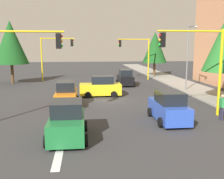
{
  "coord_description": "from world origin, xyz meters",
  "views": [
    {
      "loc": [
        22.98,
        -1.84,
        4.77
      ],
      "look_at": [
        1.47,
        0.52,
        1.2
      ],
      "focal_mm": 41.98,
      "sensor_mm": 36.0,
      "label": 1
    }
  ],
  "objects_px": {
    "traffic_signal_near_right": "(21,57)",
    "tree_roadside_far": "(155,47)",
    "pedestrian_crossing": "(222,106)",
    "car_green": "(67,122)",
    "car_blue": "(169,108)",
    "traffic_signal_near_left": "(196,55)",
    "car_orange": "(66,95)",
    "street_lamp_curbside": "(189,50)",
    "tree_opposite_side": "(10,42)",
    "traffic_signal_far_left": "(137,51)",
    "car_yellow": "(101,87)",
    "traffic_signal_far_right": "(54,50)",
    "car_black": "(125,78)"
  },
  "relations": [
    {
      "from": "traffic_signal_near_left",
      "to": "pedestrian_crossing",
      "type": "bearing_deg",
      "value": 48.5
    },
    {
      "from": "tree_roadside_far",
      "to": "pedestrian_crossing",
      "type": "bearing_deg",
      "value": -5.4
    },
    {
      "from": "traffic_signal_far_left",
      "to": "street_lamp_curbside",
      "type": "relative_size",
      "value": 0.84
    },
    {
      "from": "tree_opposite_side",
      "to": "car_blue",
      "type": "distance_m",
      "value": 24.44
    },
    {
      "from": "traffic_signal_near_right",
      "to": "tree_roadside_far",
      "type": "distance_m",
      "value": 28.42
    },
    {
      "from": "car_yellow",
      "to": "tree_roadside_far",
      "type": "bearing_deg",
      "value": 148.8
    },
    {
      "from": "traffic_signal_near_right",
      "to": "car_green",
      "type": "height_order",
      "value": "traffic_signal_near_right"
    },
    {
      "from": "traffic_signal_far_left",
      "to": "traffic_signal_near_left",
      "type": "bearing_deg",
      "value": 0.01
    },
    {
      "from": "traffic_signal_far_left",
      "to": "car_orange",
      "type": "bearing_deg",
      "value": -29.46
    },
    {
      "from": "traffic_signal_far_right",
      "to": "street_lamp_curbside",
      "type": "relative_size",
      "value": 0.86
    },
    {
      "from": "traffic_signal_far_left",
      "to": "street_lamp_curbside",
      "type": "height_order",
      "value": "street_lamp_curbside"
    },
    {
      "from": "traffic_signal_far_right",
      "to": "traffic_signal_near_right",
      "type": "bearing_deg",
      "value": 0.07
    },
    {
      "from": "tree_opposite_side",
      "to": "traffic_signal_far_left",
      "type": "bearing_deg",
      "value": 96.82
    },
    {
      "from": "traffic_signal_far_left",
      "to": "car_orange",
      "type": "distance_m",
      "value": 18.54
    },
    {
      "from": "car_blue",
      "to": "car_black",
      "type": "bearing_deg",
      "value": -178.98
    },
    {
      "from": "car_blue",
      "to": "traffic_signal_far_left",
      "type": "bearing_deg",
      "value": 174.15
    },
    {
      "from": "tree_roadside_far",
      "to": "pedestrian_crossing",
      "type": "relative_size",
      "value": 4.14
    },
    {
      "from": "traffic_signal_near_right",
      "to": "car_yellow",
      "type": "height_order",
      "value": "traffic_signal_near_right"
    },
    {
      "from": "car_orange",
      "to": "street_lamp_curbside",
      "type": "bearing_deg",
      "value": 113.85
    },
    {
      "from": "car_black",
      "to": "pedestrian_crossing",
      "type": "xyz_separation_m",
      "value": [
        15.93,
        3.83,
        0.01
      ]
    },
    {
      "from": "traffic_signal_far_right",
      "to": "car_yellow",
      "type": "height_order",
      "value": "traffic_signal_far_right"
    },
    {
      "from": "traffic_signal_near_right",
      "to": "traffic_signal_near_left",
      "type": "bearing_deg",
      "value": 90.0
    },
    {
      "from": "traffic_signal_far_left",
      "to": "tree_roadside_far",
      "type": "relative_size",
      "value": 0.84
    },
    {
      "from": "traffic_signal_near_left",
      "to": "car_yellow",
      "type": "xyz_separation_m",
      "value": [
        -8.0,
        -5.92,
        -3.28
      ]
    },
    {
      "from": "traffic_signal_near_right",
      "to": "traffic_signal_far_left",
      "type": "xyz_separation_m",
      "value": [
        -20.0,
        11.45,
        0.05
      ]
    },
    {
      "from": "car_blue",
      "to": "car_green",
      "type": "bearing_deg",
      "value": -68.3
    },
    {
      "from": "traffic_signal_near_left",
      "to": "traffic_signal_far_left",
      "type": "xyz_separation_m",
      "value": [
        -20.0,
        -0.0,
        -0.01
      ]
    },
    {
      "from": "traffic_signal_near_left",
      "to": "pedestrian_crossing",
      "type": "xyz_separation_m",
      "value": [
        1.22,
        1.38,
        -3.27
      ]
    },
    {
      "from": "traffic_signal_far_right",
      "to": "street_lamp_curbside",
      "type": "bearing_deg",
      "value": 55.19
    },
    {
      "from": "traffic_signal_far_left",
      "to": "car_yellow",
      "type": "relative_size",
      "value": 1.49
    },
    {
      "from": "tree_roadside_far",
      "to": "car_green",
      "type": "distance_m",
      "value": 30.45
    },
    {
      "from": "car_yellow",
      "to": "car_blue",
      "type": "height_order",
      "value": "same"
    },
    {
      "from": "car_orange",
      "to": "pedestrian_crossing",
      "type": "bearing_deg",
      "value": 62.77
    },
    {
      "from": "traffic_signal_far_right",
      "to": "car_black",
      "type": "distance_m",
      "value": 10.98
    },
    {
      "from": "traffic_signal_far_right",
      "to": "car_blue",
      "type": "xyz_separation_m",
      "value": [
        21.13,
        9.31,
        -3.32
      ]
    },
    {
      "from": "traffic_signal_near_left",
      "to": "car_yellow",
      "type": "distance_m",
      "value": 10.48
    },
    {
      "from": "tree_roadside_far",
      "to": "car_orange",
      "type": "distance_m",
      "value": 23.91
    },
    {
      "from": "traffic_signal_near_right",
      "to": "pedestrian_crossing",
      "type": "height_order",
      "value": "traffic_signal_near_right"
    },
    {
      "from": "traffic_signal_near_right",
      "to": "car_blue",
      "type": "bearing_deg",
      "value": 83.04
    },
    {
      "from": "traffic_signal_near_left",
      "to": "car_black",
      "type": "height_order",
      "value": "traffic_signal_near_left"
    },
    {
      "from": "pedestrian_crossing",
      "to": "car_blue",
      "type": "bearing_deg",
      "value": -91.43
    },
    {
      "from": "tree_opposite_side",
      "to": "traffic_signal_near_left",
      "type": "bearing_deg",
      "value": 42.91
    },
    {
      "from": "pedestrian_crossing",
      "to": "traffic_signal_far_right",
      "type": "bearing_deg",
      "value": -148.78
    },
    {
      "from": "tree_opposite_side",
      "to": "car_yellow",
      "type": "xyz_separation_m",
      "value": [
        10.0,
        10.81,
        -4.37
      ]
    },
    {
      "from": "traffic_signal_far_left",
      "to": "tree_roadside_far",
      "type": "height_order",
      "value": "tree_roadside_far"
    },
    {
      "from": "car_green",
      "to": "car_blue",
      "type": "relative_size",
      "value": 0.93
    },
    {
      "from": "street_lamp_curbside",
      "to": "car_yellow",
      "type": "bearing_deg",
      "value": -80.27
    },
    {
      "from": "car_black",
      "to": "car_orange",
      "type": "distance_m",
      "value": 12.45
    },
    {
      "from": "traffic_signal_far_right",
      "to": "car_black",
      "type": "height_order",
      "value": "traffic_signal_far_right"
    },
    {
      "from": "car_blue",
      "to": "pedestrian_crossing",
      "type": "relative_size",
      "value": 2.38
    }
  ]
}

